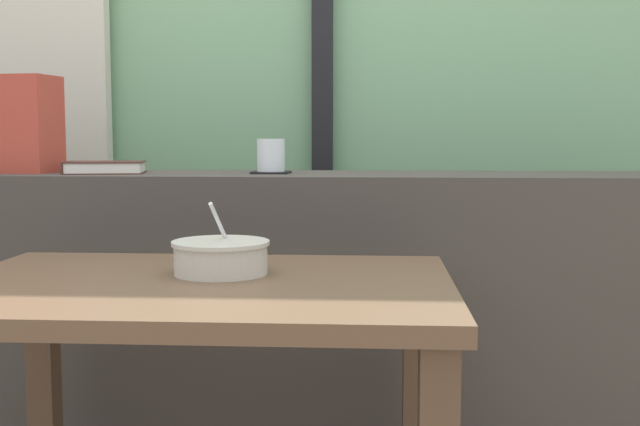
% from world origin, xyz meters
% --- Properties ---
extents(outdoor_backdrop, '(4.80, 0.08, 2.80)m').
position_xyz_m(outdoor_backdrop, '(0.00, 1.23, 1.40)').
color(outdoor_backdrop, '#7AAD7F').
rests_on(outdoor_backdrop, ground).
extents(curtain_left_panel, '(0.56, 0.06, 2.50)m').
position_xyz_m(curtain_left_panel, '(-0.94, 1.13, 1.25)').
color(curtain_left_panel, beige).
rests_on(curtain_left_panel, ground).
extents(window_divider_post, '(0.07, 0.05, 2.60)m').
position_xyz_m(window_divider_post, '(0.06, 1.16, 1.30)').
color(window_divider_post, black).
rests_on(window_divider_post, ground).
extents(dark_console_ledge, '(2.80, 0.37, 0.85)m').
position_xyz_m(dark_console_ledge, '(0.00, 0.55, 0.43)').
color(dark_console_ledge, '#423D38').
rests_on(dark_console_ledge, ground).
extents(breakfast_table, '(0.95, 0.66, 0.69)m').
position_xyz_m(breakfast_table, '(-0.09, -0.11, 0.57)').
color(breakfast_table, brown).
rests_on(breakfast_table, ground).
extents(coaster_square, '(0.10, 0.10, 0.00)m').
position_xyz_m(coaster_square, '(-0.04, 0.54, 0.86)').
color(coaster_square, black).
rests_on(coaster_square, dark_console_ledge).
extents(juice_glass, '(0.07, 0.07, 0.09)m').
position_xyz_m(juice_glass, '(-0.04, 0.54, 0.90)').
color(juice_glass, white).
rests_on(juice_glass, coaster_square).
extents(closed_book, '(0.23, 0.17, 0.03)m').
position_xyz_m(closed_book, '(-0.48, 0.52, 0.87)').
color(closed_book, '#47231E').
rests_on(closed_book, dark_console_ledge).
extents(soup_bowl, '(0.19, 0.19, 0.14)m').
position_xyz_m(soup_bowl, '(-0.06, -0.03, 0.72)').
color(soup_bowl, beige).
rests_on(soup_bowl, breakfast_table).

